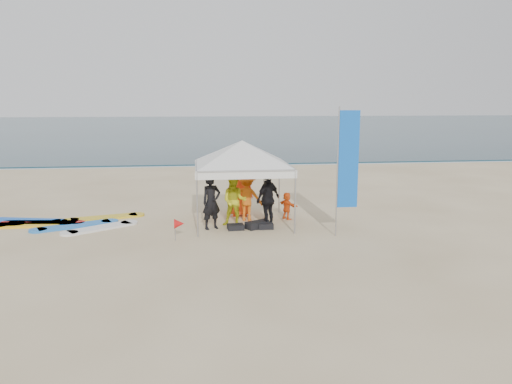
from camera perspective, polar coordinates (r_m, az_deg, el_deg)
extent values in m
plane|color=beige|center=(12.92, -2.82, -7.45)|extent=(120.00, 120.00, 0.00)
cube|color=#0C2633|center=(72.37, -6.17, 7.41)|extent=(160.00, 84.00, 0.08)
cube|color=silver|center=(30.73, -5.19, 3.09)|extent=(160.00, 1.20, 0.01)
imported|color=black|center=(15.51, -5.12, -1.15)|extent=(0.74, 0.64, 1.71)
imported|color=#CECE1D|center=(15.85, -2.48, -1.04)|extent=(0.87, 0.73, 1.61)
imported|color=orange|center=(16.54, -1.05, -0.59)|extent=(1.12, 0.79, 1.58)
imported|color=black|center=(15.76, 1.37, -0.81)|extent=(1.05, 1.02, 1.77)
imported|color=#FD4716|center=(17.17, -1.87, 0.27)|extent=(0.95, 0.66, 1.85)
imported|color=#F75716|center=(16.81, 3.55, -1.58)|extent=(0.66, 0.87, 0.92)
cylinder|color=#A5A5A8|center=(17.47, -6.75, 0.52)|extent=(0.05, 0.05, 1.93)
cylinder|color=#A5A5A8|center=(17.70, 2.67, 0.72)|extent=(0.05, 0.05, 1.93)
cylinder|color=#A5A5A8|center=(14.62, -6.73, -1.45)|extent=(0.05, 0.05, 1.93)
cylinder|color=#A5A5A8|center=(14.90, 4.50, -1.18)|extent=(0.05, 0.05, 1.93)
cube|color=white|center=(14.54, -1.07, 1.94)|extent=(3.00, 0.02, 0.24)
cube|color=white|center=(17.40, -2.03, 3.37)|extent=(3.00, 0.02, 0.24)
cube|color=white|center=(15.90, -6.81, 2.62)|extent=(0.02, 3.00, 0.24)
cube|color=white|center=(16.16, 3.54, 2.80)|extent=(0.02, 3.00, 0.24)
pyramid|color=white|center=(15.87, -1.61, 5.92)|extent=(4.10, 4.10, 0.77)
cylinder|color=#A5A5A8|center=(14.64, 9.29, 2.20)|extent=(0.04, 0.04, 3.79)
cube|color=blue|center=(14.68, 10.53, 3.67)|extent=(0.60, 0.03, 2.82)
cylinder|color=#A5A5A8|center=(14.46, -9.22, -4.37)|extent=(0.02, 0.02, 0.60)
cone|color=red|center=(14.40, -8.77, -3.60)|extent=(0.28, 0.28, 0.28)
cube|color=black|center=(15.63, -0.10, -3.82)|extent=(0.66, 0.59, 0.22)
cube|color=black|center=(15.61, 1.12, -3.91)|extent=(0.46, 0.31, 0.18)
cube|color=black|center=(15.55, -2.35, -4.01)|extent=(0.53, 0.44, 0.16)
cube|color=black|center=(15.93, 0.74, -3.57)|extent=(0.44, 0.43, 0.20)
cube|color=blue|center=(18.22, -25.04, -2.99)|extent=(2.52, 1.07, 0.07)
cube|color=blue|center=(16.87, -19.97, -3.64)|extent=(2.22, 1.39, 0.07)
cube|color=yellow|center=(17.47, -24.06, -3.46)|extent=(2.05, 0.62, 0.07)
cube|color=silver|center=(16.35, -17.37, -3.93)|extent=(1.92, 1.55, 0.07)
cube|color=red|center=(17.62, -23.24, -3.28)|extent=(2.25, 0.78, 0.07)
cube|color=gold|center=(17.70, -16.93, -2.82)|extent=(2.22, 1.10, 0.07)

